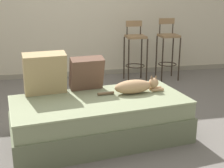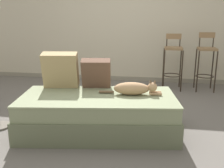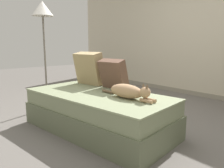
{
  "view_description": "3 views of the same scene",
  "coord_description": "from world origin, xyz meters",
  "px_view_note": "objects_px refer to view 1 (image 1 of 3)",
  "views": [
    {
      "loc": [
        -0.49,
        -3.41,
        1.54
      ],
      "look_at": [
        0.15,
        -0.3,
        0.57
      ],
      "focal_mm": 50.0,
      "sensor_mm": 36.0,
      "label": 1
    },
    {
      "loc": [
        0.64,
        -3.26,
        1.36
      ],
      "look_at": [
        0.15,
        -0.3,
        0.57
      ],
      "focal_mm": 42.0,
      "sensor_mm": 36.0,
      "label": 2
    },
    {
      "loc": [
        2.02,
        -1.89,
        1.01
      ],
      "look_at": [
        0.15,
        -0.3,
        0.57
      ],
      "focal_mm": 35.0,
      "sensor_mm": 36.0,
      "label": 3
    }
  ],
  "objects_px": {
    "couch": "(100,119)",
    "throw_pillow_middle": "(87,73)",
    "cat": "(136,86)",
    "bar_stool_near_window": "(135,47)",
    "bar_stool_by_doorway": "(168,45)",
    "throw_pillow_corner": "(45,73)"
  },
  "relations": [
    {
      "from": "couch",
      "to": "throw_pillow_middle",
      "type": "relative_size",
      "value": 4.91
    },
    {
      "from": "couch",
      "to": "cat",
      "type": "height_order",
      "value": "cat"
    },
    {
      "from": "bar_stool_near_window",
      "to": "bar_stool_by_doorway",
      "type": "relative_size",
      "value": 0.97
    },
    {
      "from": "couch",
      "to": "bar_stool_near_window",
      "type": "distance_m",
      "value": 2.34
    },
    {
      "from": "cat",
      "to": "bar_stool_near_window",
      "type": "height_order",
      "value": "bar_stool_near_window"
    },
    {
      "from": "throw_pillow_corner",
      "to": "throw_pillow_middle",
      "type": "relative_size",
      "value": 1.2
    },
    {
      "from": "throw_pillow_middle",
      "to": "bar_stool_by_doorway",
      "type": "distance_m",
      "value": 2.42
    },
    {
      "from": "couch",
      "to": "throw_pillow_corner",
      "type": "bearing_deg",
      "value": 154.15
    },
    {
      "from": "bar_stool_near_window",
      "to": "cat",
      "type": "bearing_deg",
      "value": -105.63
    },
    {
      "from": "couch",
      "to": "throw_pillow_middle",
      "type": "xyz_separation_m",
      "value": [
        -0.09,
        0.33,
        0.42
      ]
    },
    {
      "from": "bar_stool_by_doorway",
      "to": "bar_stool_near_window",
      "type": "bearing_deg",
      "value": -179.95
    },
    {
      "from": "couch",
      "to": "cat",
      "type": "distance_m",
      "value": 0.52
    },
    {
      "from": "cat",
      "to": "throw_pillow_corner",
      "type": "bearing_deg",
      "value": 170.61
    },
    {
      "from": "couch",
      "to": "throw_pillow_middle",
      "type": "height_order",
      "value": "throw_pillow_middle"
    },
    {
      "from": "couch",
      "to": "cat",
      "type": "relative_size",
      "value": 2.58
    },
    {
      "from": "throw_pillow_middle",
      "to": "bar_stool_by_doorway",
      "type": "relative_size",
      "value": 0.37
    },
    {
      "from": "couch",
      "to": "throw_pillow_corner",
      "type": "height_order",
      "value": "throw_pillow_corner"
    },
    {
      "from": "couch",
      "to": "throw_pillow_corner",
      "type": "relative_size",
      "value": 4.09
    },
    {
      "from": "throw_pillow_corner",
      "to": "throw_pillow_middle",
      "type": "height_order",
      "value": "throw_pillow_corner"
    },
    {
      "from": "cat",
      "to": "bar_stool_by_doorway",
      "type": "bearing_deg",
      "value": 59.99
    },
    {
      "from": "throw_pillow_corner",
      "to": "cat",
      "type": "distance_m",
      "value": 0.98
    },
    {
      "from": "throw_pillow_middle",
      "to": "cat",
      "type": "relative_size",
      "value": 0.53
    }
  ]
}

